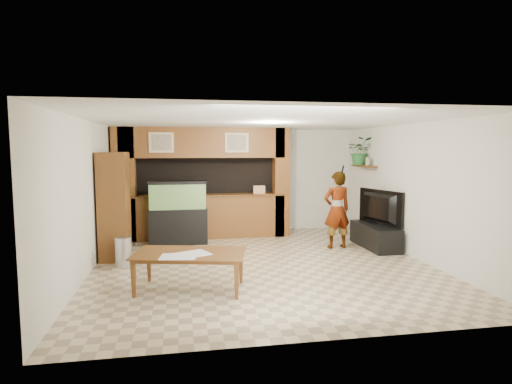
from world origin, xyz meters
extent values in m
plane|color=tan|center=(0.00, 0.00, 0.00)|extent=(6.50, 6.50, 0.00)
plane|color=white|center=(0.00, 0.00, 2.60)|extent=(6.50, 6.50, 0.00)
plane|color=silver|center=(0.00, 3.25, 1.30)|extent=(6.00, 0.00, 6.00)
plane|color=silver|center=(-3.00, 0.00, 1.30)|extent=(0.00, 6.50, 6.50)
plane|color=silver|center=(3.00, 0.00, 1.30)|extent=(0.00, 6.50, 6.50)
cube|color=brown|center=(-0.90, 2.45, 0.50)|extent=(3.80, 0.35, 1.00)
cube|color=#5B3815|center=(-0.90, 2.45, 1.02)|extent=(3.80, 0.43, 0.04)
cube|color=brown|center=(-0.90, 2.45, 2.25)|extent=(3.80, 0.35, 0.70)
cube|color=brown|center=(-2.70, 2.45, 1.30)|extent=(0.50, 0.35, 2.60)
cube|color=brown|center=(0.95, 2.45, 1.30)|extent=(0.35, 0.35, 2.60)
cube|color=black|center=(-0.90, 3.00, 1.45)|extent=(4.20, 0.45, 0.85)
cube|color=#C9B586|center=(-1.85, 2.26, 2.25)|extent=(0.55, 0.03, 0.45)
cube|color=tan|center=(-1.85, 2.24, 2.25)|extent=(0.43, 0.01, 0.35)
cube|color=#C9B586|center=(-0.15, 2.26, 2.25)|extent=(0.55, 0.03, 0.45)
cube|color=tan|center=(-0.15, 2.24, 2.25)|extent=(0.43, 0.01, 0.35)
cylinder|color=black|center=(-2.97, 1.00, 1.90)|extent=(0.04, 0.25, 0.25)
cylinder|color=white|center=(-2.94, 1.00, 1.90)|extent=(0.01, 0.21, 0.21)
cube|color=#5B3815|center=(2.85, 1.95, 1.70)|extent=(0.25, 0.90, 0.04)
cube|color=#5B3815|center=(-2.70, 0.88, 1.02)|extent=(0.51, 0.84, 2.05)
cylinder|color=#B2B2B7|center=(-2.47, 0.21, 0.27)|extent=(0.30, 0.30, 0.54)
cube|color=black|center=(-1.51, 1.95, 0.40)|extent=(1.27, 0.48, 0.79)
cube|color=#33803F|center=(-1.51, 1.95, 1.07)|extent=(1.22, 0.44, 0.55)
cube|color=black|center=(-1.51, 1.95, 1.37)|extent=(1.27, 0.48, 0.06)
cube|color=black|center=(2.65, 0.86, 0.24)|extent=(0.54, 1.46, 0.49)
imported|color=black|center=(2.65, 0.86, 0.86)|extent=(0.51, 1.30, 0.75)
cube|color=#C9B586|center=(2.85, 1.78, 1.81)|extent=(0.05, 0.14, 0.19)
imported|color=#245A2A|center=(2.82, 2.12, 2.05)|extent=(0.75, 0.70, 0.66)
imported|color=#9D7956|center=(1.82, 0.96, 0.82)|extent=(0.63, 0.45, 1.64)
cylinder|color=black|center=(1.87, 0.80, 1.69)|extent=(0.04, 0.11, 0.17)
imported|color=#5B3815|center=(-1.33, -1.29, 0.29)|extent=(1.80, 1.25, 0.57)
cube|color=silver|center=(-1.49, -1.49, 0.58)|extent=(0.56, 0.44, 0.01)
cube|color=silver|center=(-1.32, -1.39, 0.58)|extent=(0.66, 0.58, 0.01)
cube|color=tan|center=(0.41, 2.45, 1.13)|extent=(0.29, 0.21, 0.19)
camera|label=1|loc=(-1.45, -7.58, 2.12)|focal=30.00mm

